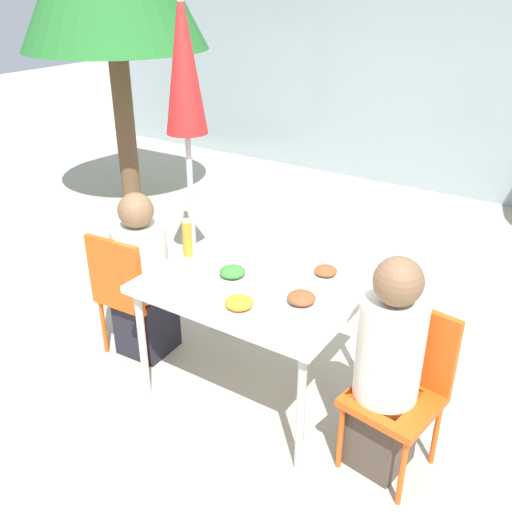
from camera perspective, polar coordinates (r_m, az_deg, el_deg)
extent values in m
plane|color=#B2A893|center=(3.54, 0.00, -13.10)|extent=(24.00, 24.00, 0.00)
cube|color=#89999E|center=(6.63, 21.03, 18.24)|extent=(10.00, 0.20, 3.00)
cube|color=silver|center=(3.13, 0.00, -2.79)|extent=(1.15, 0.91, 0.04)
cylinder|color=#B7B7B7|center=(3.35, -11.27, -8.72)|extent=(0.04, 0.04, 0.70)
cylinder|color=#B7B7B7|center=(2.85, 4.48, -15.40)|extent=(0.04, 0.04, 0.70)
cylinder|color=#B7B7B7|center=(3.85, -3.20, -3.19)|extent=(0.04, 0.04, 0.70)
cylinder|color=#B7B7B7|center=(3.43, 10.98, -7.79)|extent=(0.04, 0.04, 0.70)
cube|color=#E54C14|center=(3.74, -11.70, -3.63)|extent=(0.42, 0.42, 0.04)
cube|color=#E54C14|center=(3.52, -13.96, -1.64)|extent=(0.40, 0.06, 0.42)
cylinder|color=#E54C14|center=(4.06, -11.68, -4.63)|extent=(0.03, 0.03, 0.39)
cylinder|color=#E54C14|center=(3.87, -7.85, -5.99)|extent=(0.03, 0.03, 0.39)
cylinder|color=#E54C14|center=(3.86, -14.99, -6.82)|extent=(0.03, 0.03, 0.39)
cylinder|color=#E54C14|center=(3.65, -11.11, -8.40)|extent=(0.03, 0.03, 0.39)
cube|color=black|center=(3.81, -10.86, -6.38)|extent=(0.32, 0.32, 0.43)
cylinder|color=beige|center=(3.60, -11.45, -0.44)|extent=(0.34, 0.34, 0.45)
sphere|color=brown|center=(3.46, -11.94, 4.49)|extent=(0.22, 0.22, 0.22)
cube|color=#E54C14|center=(2.89, 13.54, -13.88)|extent=(0.46, 0.46, 0.04)
cube|color=#E54C14|center=(2.89, 15.82, -8.52)|extent=(0.40, 0.10, 0.42)
cylinder|color=#E54C14|center=(2.88, 14.39, -20.25)|extent=(0.03, 0.03, 0.39)
cylinder|color=#E54C14|center=(2.98, 8.44, -17.43)|extent=(0.03, 0.03, 0.39)
cylinder|color=#E54C14|center=(3.11, 17.55, -16.52)|extent=(0.03, 0.03, 0.39)
cylinder|color=#E54C14|center=(3.21, 11.97, -14.11)|extent=(0.03, 0.03, 0.39)
cube|color=#473D33|center=(3.04, 12.29, -16.36)|extent=(0.32, 0.32, 0.43)
cylinder|color=beige|center=(2.75, 13.22, -9.15)|extent=(0.31, 0.31, 0.50)
sphere|color=brown|center=(2.56, 14.05, -2.50)|extent=(0.23, 0.23, 0.23)
cylinder|color=#333333|center=(4.70, -6.10, -2.08)|extent=(0.36, 0.36, 0.05)
cylinder|color=#BCBCBC|center=(4.29, -6.80, 10.90)|extent=(0.04, 0.04, 2.24)
cone|color=red|center=(4.17, -7.27, 18.96)|extent=(0.30, 0.30, 1.03)
cylinder|color=white|center=(2.85, -1.68, -5.29)|extent=(0.26, 0.26, 0.01)
ellipsoid|color=orange|center=(2.84, -1.69, -4.67)|extent=(0.14, 0.14, 0.06)
cylinder|color=white|center=(3.14, -2.36, -2.15)|extent=(0.26, 0.26, 0.01)
ellipsoid|color=#33702D|center=(3.12, -2.37, -1.57)|extent=(0.14, 0.14, 0.06)
cylinder|color=white|center=(2.90, 4.53, -4.81)|extent=(0.27, 0.27, 0.01)
ellipsoid|color=brown|center=(2.88, 4.56, -4.19)|extent=(0.15, 0.15, 0.06)
cylinder|color=white|center=(3.18, 6.94, -1.98)|extent=(0.23, 0.23, 0.01)
ellipsoid|color=brown|center=(3.16, 6.98, -1.46)|extent=(0.13, 0.13, 0.05)
cylinder|color=#B7751E|center=(3.37, -6.88, 1.70)|extent=(0.06, 0.06, 0.21)
cylinder|color=white|center=(3.33, -6.99, 3.52)|extent=(0.04, 0.04, 0.02)
cylinder|color=white|center=(3.30, -1.24, 0.15)|extent=(0.07, 0.07, 0.09)
cylinder|color=white|center=(3.14, 2.85, -1.60)|extent=(0.16, 0.16, 0.06)
cylinder|color=brown|center=(6.16, -12.91, 12.10)|extent=(0.20, 0.20, 1.60)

